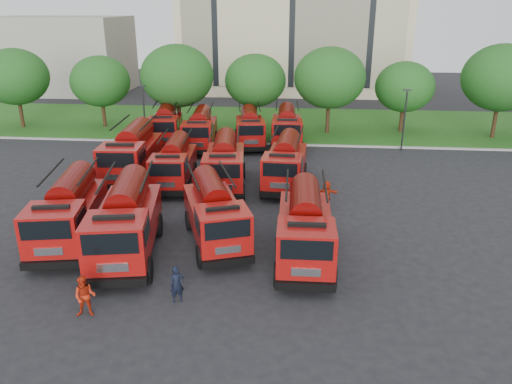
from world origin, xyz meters
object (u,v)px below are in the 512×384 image
at_px(fire_truck_4, 132,153).
at_px(firefighter_4, 135,223).
at_px(fire_truck_7, 285,162).
at_px(fire_truck_9, 200,129).
at_px(firefighter_1, 88,315).
at_px(fire_truck_1, 126,220).
at_px(fire_truck_10, 250,128).
at_px(firefighter_2, 305,269).
at_px(fire_truck_2, 215,212).
at_px(fire_truck_3, 305,227).
at_px(firefighter_0, 178,301).
at_px(firefighter_3, 298,222).
at_px(fire_truck_0, 69,211).
at_px(fire_truck_11, 287,127).
at_px(firefighter_5, 326,207).
at_px(fire_truck_5, 174,163).
at_px(fire_truck_8, 166,125).
at_px(fire_truck_6, 225,163).

xyz_separation_m(fire_truck_4, firefighter_4, (2.51, -7.62, -1.83)).
bearing_deg(fire_truck_7, firefighter_4, -136.10).
xyz_separation_m(fire_truck_9, firefighter_1, (0.32, -24.71, -1.60)).
height_order(firefighter_1, firefighter_4, firefighter_1).
relative_size(fire_truck_1, fire_truck_10, 1.16).
height_order(fire_truck_1, firefighter_1, fire_truck_1).
xyz_separation_m(fire_truck_4, fire_truck_9, (3.19, 8.19, -0.23)).
xyz_separation_m(fire_truck_7, fire_truck_10, (-3.45, 10.03, -0.08)).
bearing_deg(fire_truck_4, firefighter_2, -48.95).
xyz_separation_m(fire_truck_1, fire_truck_2, (4.02, 1.78, -0.18)).
distance_m(fire_truck_3, firefighter_2, 1.99).
xyz_separation_m(fire_truck_2, firefighter_2, (4.64, -2.54, -1.61)).
bearing_deg(firefighter_0, firefighter_2, 3.21).
bearing_deg(firefighter_3, fire_truck_10, -105.63).
height_order(fire_truck_0, firefighter_3, fire_truck_0).
bearing_deg(fire_truck_0, fire_truck_10, 59.36).
xyz_separation_m(fire_truck_1, firefighter_3, (8.29, 4.64, -1.79)).
bearing_deg(fire_truck_11, fire_truck_4, -140.05).
bearing_deg(firefighter_5, fire_truck_4, -24.40).
bearing_deg(fire_truck_5, fire_truck_0, -114.13).
height_order(firefighter_1, firefighter_3, firefighter_1).
bearing_deg(firefighter_0, firefighter_4, 91.76).
xyz_separation_m(fire_truck_4, firefighter_2, (12.09, -12.02, -1.83)).
relative_size(fire_truck_9, fire_truck_10, 1.02).
bearing_deg(fire_truck_2, fire_truck_7, 50.18).
bearing_deg(fire_truck_3, fire_truck_4, 136.91).
xyz_separation_m(fire_truck_10, firefighter_4, (-4.78, -17.05, -1.55)).
relative_size(fire_truck_1, fire_truck_9, 1.13).
bearing_deg(firefighter_3, fire_truck_8, -84.78).
height_order(fire_truck_0, fire_truck_8, fire_truck_0).
bearing_deg(fire_truck_1, firefighter_5, 25.17).
height_order(fire_truck_3, fire_truck_4, fire_truck_4).
bearing_deg(fire_truck_2, fire_truck_11, 61.41).
distance_m(fire_truck_2, firefighter_2, 5.53).
height_order(fire_truck_6, fire_truck_7, fire_truck_6).
distance_m(fire_truck_1, fire_truck_11, 21.93).
distance_m(fire_truck_5, fire_truck_9, 9.26).
height_order(fire_truck_2, fire_truck_11, fire_truck_11).
height_order(fire_truck_9, firefighter_1, fire_truck_9).
relative_size(fire_truck_0, firefighter_3, 4.74).
height_order(fire_truck_4, fire_truck_11, fire_truck_4).
xyz_separation_m(firefighter_2, firefighter_3, (-0.36, 5.40, 0.00)).
height_order(fire_truck_7, firefighter_3, fire_truck_7).
bearing_deg(fire_truck_9, fire_truck_7, -54.88).
height_order(firefighter_4, firefighter_5, firefighter_4).
distance_m(fire_truck_3, firefighter_0, 6.93).
relative_size(firefighter_0, firefighter_2, 0.89).
relative_size(fire_truck_0, fire_truck_8, 1.04).
relative_size(fire_truck_3, firefighter_5, 4.44).
bearing_deg(firefighter_4, fire_truck_4, -34.20).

